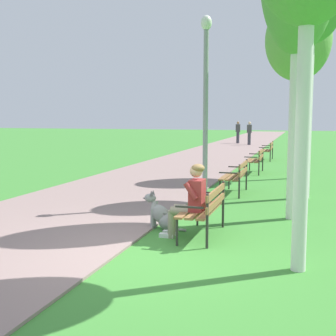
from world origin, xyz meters
The scene contains 13 objects.
ground_plane centered at (0.00, 0.00, 0.00)m, with size 120.00×120.00×0.00m, color #3D8433.
paved_path centered at (-2.49, 24.00, 0.02)m, with size 4.24×60.00×0.04m, color gray.
park_bench_near centered at (0.62, 1.25, 0.51)m, with size 0.55×1.50×0.85m.
park_bench_mid centered at (0.48, 5.60, 0.51)m, with size 0.55×1.50×0.85m.
park_bench_far centered at (0.51, 10.10, 0.51)m, with size 0.55×1.50×0.85m.
park_bench_furthest centered at (0.51, 15.05, 0.51)m, with size 0.55×1.50×0.85m.
person_seated_on_near_bench centered at (0.41, 1.06, 0.68)m, with size 0.74×0.49×1.25m.
dog_grey centered at (-0.21, 1.45, 0.26)m, with size 0.83×0.30×0.71m.
lamp_post_near centered at (0.06, 3.73, 2.17)m, with size 0.24×0.24×4.19m.
birch_tree_third centered at (2.22, 5.47, 4.69)m, with size 1.52×1.55×5.83m.
birch_tree_fourth centered at (1.86, 9.04, 4.40)m, with size 2.06×1.95×5.72m.
pedestrian_distant centered at (-1.59, 25.50, 0.84)m, with size 0.32×0.22×1.65m.
pedestrian_further_distant centered at (-2.62, 27.10, 0.84)m, with size 0.32×0.22×1.65m.
Camera 1 is at (2.20, -6.03, 2.02)m, focal length 47.91 mm.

